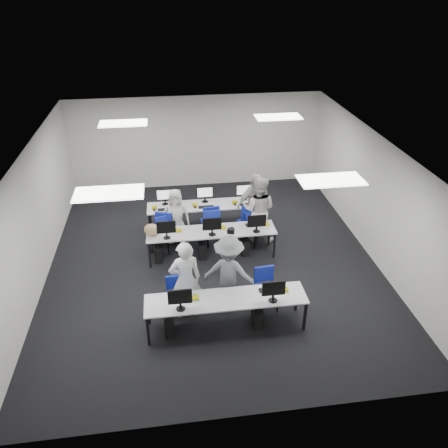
{
  "coord_description": "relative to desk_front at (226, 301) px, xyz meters",
  "views": [
    {
      "loc": [
        -0.95,
        -9.0,
        6.34
      ],
      "look_at": [
        0.29,
        0.03,
        1.0
      ],
      "focal_mm": 35.0,
      "sensor_mm": 36.0,
      "label": 1
    }
  ],
  "objects": [
    {
      "name": "equipment_front",
      "position": [
        -0.19,
        -0.02,
        -0.32
      ],
      "size": [
        2.51,
        0.41,
        1.19
      ],
      "color": "#0D54B4",
      "rests_on": "desk_front"
    },
    {
      "name": "desk_mid",
      "position": [
        0.0,
        2.6,
        0.0
      ],
      "size": [
        3.2,
        0.7,
        0.73
      ],
      "color": "silver",
      "rests_on": "ground"
    },
    {
      "name": "chair_1",
      "position": [
        0.93,
        0.51,
        -0.39
      ],
      "size": [
        0.49,
        0.53,
        0.92
      ],
      "rotation": [
        0.0,
        0.0,
        0.09
      ],
      "color": "navy",
      "rests_on": "ground"
    },
    {
      "name": "equipment_back",
      "position": [
        0.19,
        4.02,
        -0.32
      ],
      "size": [
        2.91,
        0.41,
        1.19
      ],
      "color": "white",
      "rests_on": "desk_back"
    },
    {
      "name": "student_0",
      "position": [
        -0.76,
        0.47,
        0.22
      ],
      "size": [
        0.72,
        0.53,
        1.81
      ],
      "primitive_type": "imported",
      "rotation": [
        0.0,
        0.0,
        3.3
      ],
      "color": "silver",
      "rests_on": "ground"
    },
    {
      "name": "desk_front",
      "position": [
        0.0,
        0.0,
        0.0
      ],
      "size": [
        3.2,
        0.7,
        0.73
      ],
      "color": "silver",
      "rests_on": "ground"
    },
    {
      "name": "chair_2",
      "position": [
        -1.22,
        3.1,
        -0.38
      ],
      "size": [
        0.6,
        0.63,
        0.96
      ],
      "rotation": [
        0.0,
        0.0,
        -0.31
      ],
      "color": "navy",
      "rests_on": "ground"
    },
    {
      "name": "chair_0",
      "position": [
        -0.97,
        0.6,
        -0.42
      ],
      "size": [
        0.42,
        0.46,
        0.81
      ],
      "rotation": [
        0.0,
        0.0,
        0.06
      ],
      "color": "navy",
      "rests_on": "ground"
    },
    {
      "name": "desk_back",
      "position": [
        0.0,
        4.0,
        0.0
      ],
      "size": [
        3.2,
        0.7,
        0.73
      ],
      "color": "silver",
      "rests_on": "ground"
    },
    {
      "name": "chair_4",
      "position": [
        1.02,
        3.06,
        -0.37
      ],
      "size": [
        0.63,
        0.66,
        0.98
      ],
      "rotation": [
        0.0,
        0.0,
        -0.36
      ],
      "color": "navy",
      "rests_on": "ground"
    },
    {
      "name": "ceiling_panels",
      "position": [
        0.0,
        2.4,
        2.3
      ],
      "size": [
        5.2,
        4.6,
        0.02
      ],
      "color": "white",
      "rests_on": "room"
    },
    {
      "name": "handbag",
      "position": [
        -1.45,
        2.59,
        0.21
      ],
      "size": [
        0.42,
        0.31,
        0.31
      ],
      "primitive_type": "ellipsoid",
      "rotation": [
        0.0,
        0.0,
        -0.19
      ],
      "color": "tan",
      "rests_on": "desk_mid"
    },
    {
      "name": "room",
      "position": [
        0.0,
        2.4,
        0.82
      ],
      "size": [
        9.0,
        9.02,
        3.0
      ],
      "color": "black",
      "rests_on": "ground"
    },
    {
      "name": "chair_6",
      "position": [
        0.07,
        3.39,
        -0.37
      ],
      "size": [
        0.5,
        0.54,
        0.98
      ],
      "rotation": [
        0.0,
        0.0,
        0.04
      ],
      "color": "navy",
      "rests_on": "ground"
    },
    {
      "name": "student_3",
      "position": [
        1.26,
        3.54,
        0.21
      ],
      "size": [
        1.12,
        0.76,
        1.77
      ],
      "primitive_type": "imported",
      "rotation": [
        0.0,
        0.0,
        0.34
      ],
      "color": "silver",
      "rests_on": "ground"
    },
    {
      "name": "student_2",
      "position": [
        -0.84,
        3.43,
        0.07
      ],
      "size": [
        0.8,
        0.59,
        1.5
      ],
      "primitive_type": "imported",
      "rotation": [
        0.0,
        0.0,
        -0.16
      ],
      "color": "silver",
      "rests_on": "ground"
    },
    {
      "name": "student_1",
      "position": [
        1.32,
        3.21,
        0.22
      ],
      "size": [
        1.08,
        0.98,
        1.81
      ],
      "primitive_type": "imported",
      "rotation": [
        0.0,
        0.0,
        2.73
      ],
      "color": "silver",
      "rests_on": "ground"
    },
    {
      "name": "chair_3",
      "position": [
        0.12,
        3.24,
        -0.38
      ],
      "size": [
        0.53,
        0.57,
        0.95
      ],
      "rotation": [
        0.0,
        0.0,
        0.14
      ],
      "color": "navy",
      "rests_on": "ground"
    },
    {
      "name": "chair_5",
      "position": [
        -1.25,
        3.37,
        -0.4
      ],
      "size": [
        0.58,
        0.6,
        0.9
      ],
      "rotation": [
        0.0,
        0.0,
        0.34
      ],
      "color": "navy",
      "rests_on": "ground"
    },
    {
      "name": "chair_7",
      "position": [
        1.06,
        3.38,
        -0.41
      ],
      "size": [
        0.55,
        0.57,
        0.86
      ],
      "rotation": [
        0.0,
        0.0,
        0.34
      ],
      "color": "navy",
      "rests_on": "ground"
    },
    {
      "name": "photographer",
      "position": [
        0.16,
        0.7,
        0.17
      ],
      "size": [
        1.24,
        0.96,
        1.69
      ],
      "primitive_type": "imported",
      "rotation": [
        0.0,
        0.0,
        2.79
      ],
      "color": "slate",
      "rests_on": "ground"
    },
    {
      "name": "dslr_camera",
      "position": [
        0.22,
        0.87,
        1.07
      ],
      "size": [
        0.19,
        0.22,
        0.1
      ],
      "primitive_type": "cube",
      "rotation": [
        0.0,
        0.0,
        2.79
      ],
      "color": "black",
      "rests_on": "photographer"
    },
    {
      "name": "equipment_mid",
      "position": [
        -0.19,
        2.58,
        -0.32
      ],
      "size": [
        2.91,
        0.41,
        1.19
      ],
      "color": "white",
      "rests_on": "desk_mid"
    }
  ]
}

